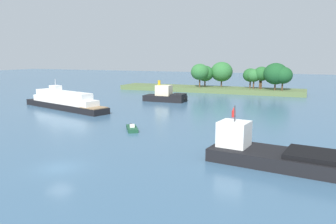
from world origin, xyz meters
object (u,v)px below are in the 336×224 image
fishing_skiff (132,128)px  channel_buoy_red (234,113)px  tugboat (166,96)px  white_riverboat (64,101)px

fishing_skiff → channel_buoy_red: bearing=55.0°
tugboat → white_riverboat: size_ratio=0.43×
tugboat → white_riverboat: white_riverboat is taller
tugboat → white_riverboat: bearing=-128.4°
fishing_skiff → tugboat: tugboat is taller
fishing_skiff → white_riverboat: (-23.79, 12.92, 1.38)m
fishing_skiff → channel_buoy_red: 21.31m
fishing_skiff → channel_buoy_red: size_ratio=2.36×
tugboat → white_riverboat: (-15.56, -19.62, 0.30)m
fishing_skiff → channel_buoy_red: channel_buoy_red is taller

